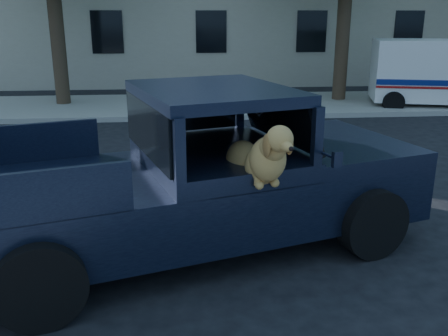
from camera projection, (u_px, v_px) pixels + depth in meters
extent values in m
plane|color=black|center=(206.00, 223.00, 7.19)|extent=(120.00, 120.00, 0.00)
cube|color=gray|center=(190.00, 106.00, 15.92)|extent=(60.00, 4.00, 0.15)
cylinder|color=#332619|center=(58.00, 37.00, 15.32)|extent=(0.44, 0.44, 4.40)
cylinder|color=#332619|center=(343.00, 36.00, 16.10)|extent=(0.44, 0.44, 4.40)
cube|color=black|center=(194.00, 195.00, 6.33)|extent=(6.12, 3.79, 0.73)
cube|color=black|center=(332.00, 145.00, 6.93)|extent=(2.23, 2.59, 0.18)
cube|color=black|center=(213.00, 92.00, 6.04)|extent=(2.25, 2.52, 0.13)
cube|color=black|center=(277.00, 118.00, 6.48)|extent=(0.82, 1.89, 0.62)
cube|color=black|center=(246.00, 187.00, 6.01)|extent=(0.76, 0.76, 0.42)
cube|color=black|center=(337.00, 159.00, 5.32)|extent=(0.12, 0.08, 0.18)
cube|color=silver|center=(435.00, 93.00, 15.66)|extent=(4.19, 2.65, 0.46)
cube|color=silver|center=(426.00, 63.00, 15.44)|extent=(3.47, 2.47, 1.38)
cube|color=navy|center=(431.00, 83.00, 14.76)|extent=(3.04, 0.79, 0.17)
cube|color=#9E0F0F|center=(430.00, 88.00, 14.80)|extent=(3.04, 0.79, 0.06)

